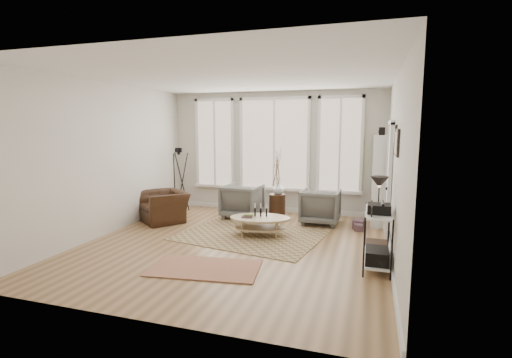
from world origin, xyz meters
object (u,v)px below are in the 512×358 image
(bookcase, at_px, (380,180))
(low_shelf, at_px, (378,232))
(coffee_table, at_px, (260,221))
(accent_chair, at_px, (164,206))
(armchair_left, at_px, (242,201))
(armchair_right, at_px, (320,206))
(side_table, at_px, (277,186))

(bookcase, relative_size, low_shelf, 1.58)
(coffee_table, distance_m, accent_chair, 2.38)
(low_shelf, bearing_deg, bookcase, 88.72)
(coffee_table, relative_size, armchair_left, 1.49)
(low_shelf, relative_size, accent_chair, 1.29)
(armchair_right, bearing_deg, accent_chair, 15.30)
(low_shelf, height_order, armchair_left, low_shelf)
(coffee_table, height_order, armchair_right, armchair_right)
(bookcase, relative_size, coffee_table, 1.63)
(low_shelf, relative_size, armchair_left, 1.54)
(armchair_left, bearing_deg, side_table, -165.15)
(bookcase, relative_size, side_table, 1.33)
(coffee_table, height_order, side_table, side_table)
(low_shelf, distance_m, armchair_left, 3.66)
(coffee_table, bearing_deg, armchair_right, 52.17)
(low_shelf, relative_size, armchair_right, 1.58)
(coffee_table, distance_m, side_table, 1.51)
(coffee_table, height_order, armchair_left, armchair_left)
(coffee_table, xyz_separation_m, armchair_right, (0.98, 1.27, 0.09))
(armchair_right, relative_size, side_table, 0.53)
(accent_chair, bearing_deg, armchair_left, 66.90)
(armchair_right, height_order, side_table, side_table)
(bookcase, height_order, accent_chair, bookcase)
(bookcase, distance_m, armchair_left, 3.04)
(accent_chair, bearing_deg, bookcase, 52.61)
(side_table, distance_m, accent_chair, 2.57)
(bookcase, relative_size, armchair_left, 2.44)
(side_table, bearing_deg, coffee_table, -89.39)
(side_table, relative_size, accent_chair, 1.53)
(coffee_table, relative_size, side_table, 0.81)
(coffee_table, xyz_separation_m, side_table, (-0.02, 1.44, 0.46))
(bookcase, bearing_deg, low_shelf, -91.28)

